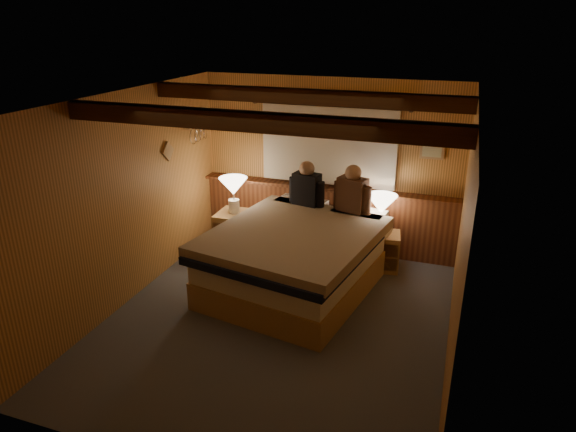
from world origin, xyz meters
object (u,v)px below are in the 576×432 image
at_px(person_right, 352,192).
at_px(duffel_bag, 232,239).
at_px(bed, 298,256).
at_px(nightstand_right, 382,251).
at_px(lamp_right, 382,206).
at_px(person_left, 307,187).
at_px(nightstand_left, 238,233).
at_px(lamp_left, 233,188).

bearing_deg(person_right, duffel_bag, -162.04).
height_order(bed, person_right, person_right).
distance_m(nightstand_right, person_right, 0.89).
distance_m(nightstand_right, lamp_right, 0.61).
xyz_separation_m(lamp_right, person_left, (-0.99, -0.05, 0.17)).
bearing_deg(lamp_right, duffel_bag, -176.70).
xyz_separation_m(bed, lamp_right, (0.84, 0.88, 0.45)).
xyz_separation_m(bed, nightstand_right, (0.89, 0.84, -0.16)).
xyz_separation_m(nightstand_right, person_right, (-0.42, -0.06, 0.78)).
relative_size(nightstand_left, duffel_bag, 1.31).
height_order(nightstand_right, lamp_left, lamp_left).
xyz_separation_m(nightstand_left, nightstand_right, (1.98, 0.21, -0.06)).
bearing_deg(duffel_bag, nightstand_left, -37.69).
height_order(nightstand_left, nightstand_right, nightstand_left).
bearing_deg(person_left, nightstand_left, -157.57).
bearing_deg(nightstand_left, person_right, 4.44).
xyz_separation_m(nightstand_right, lamp_left, (-2.02, -0.20, 0.71)).
height_order(bed, duffel_bag, bed).
distance_m(lamp_left, lamp_right, 1.99).
height_order(bed, lamp_right, lamp_right).
bearing_deg(duffel_bag, person_left, 7.52).
height_order(lamp_left, person_left, person_left).
bearing_deg(bed, lamp_left, 160.57).
distance_m(lamp_right, person_right, 0.42).
relative_size(bed, nightstand_right, 5.10).
bearing_deg(lamp_left, bed, -29.32).
bearing_deg(person_right, lamp_right, 31.82).
bearing_deg(nightstand_left, duffel_bag, 137.54).
bearing_deg(duffel_bag, nightstand_right, 5.89).
bearing_deg(bed, person_left, 110.30).
distance_m(lamp_right, duffel_bag, 2.20).
xyz_separation_m(nightstand_left, lamp_right, (1.93, 0.25, 0.55)).
relative_size(lamp_left, person_left, 0.81).
xyz_separation_m(nightstand_right, duffel_bag, (-2.13, -0.08, -0.11)).
relative_size(lamp_right, duffel_bag, 1.12).
distance_m(nightstand_left, duffel_bag, 0.25).
distance_m(nightstand_left, person_right, 1.73).
height_order(nightstand_left, lamp_left, lamp_left).
distance_m(bed, person_right, 1.10).
distance_m(lamp_right, person_left, 1.01).
bearing_deg(lamp_right, person_right, -165.36).
bearing_deg(duffel_bag, bed, -27.72).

